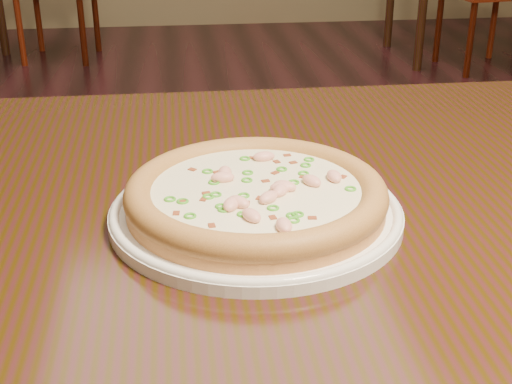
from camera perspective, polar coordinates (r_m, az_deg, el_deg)
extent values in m
cube|color=black|center=(0.79, 8.22, -1.35)|extent=(1.20, 0.80, 0.04)
cylinder|color=white|center=(0.72, 0.00, -1.75)|extent=(0.29, 0.29, 0.01)
torus|color=white|center=(0.71, 0.00, -1.31)|extent=(0.29, 0.29, 0.01)
cylinder|color=#C28848|center=(0.71, 0.00, -0.66)|extent=(0.26, 0.26, 0.02)
torus|color=#B27E44|center=(0.71, 0.00, 0.00)|extent=(0.26, 0.26, 0.03)
cylinder|color=#E8ECC4|center=(0.70, 0.00, 0.18)|extent=(0.21, 0.21, 0.00)
ellipsoid|color=#F2B29E|center=(0.71, 4.47, 0.90)|extent=(0.02, 0.03, 0.01)
ellipsoid|color=#F2B29E|center=(0.64, -0.36, -1.89)|extent=(0.02, 0.03, 0.01)
ellipsoid|color=#F2B29E|center=(0.62, 2.25, -2.68)|extent=(0.01, 0.02, 0.01)
ellipsoid|color=#F2B29E|center=(0.70, 2.10, 0.37)|extent=(0.02, 0.01, 0.01)
ellipsoid|color=#F2B29E|center=(0.77, 0.64, 2.85)|extent=(0.03, 0.02, 0.01)
ellipsoid|color=#F2B29E|center=(0.66, -2.01, -0.99)|extent=(0.02, 0.03, 0.01)
ellipsoid|color=#F2B29E|center=(0.73, -2.51, 1.58)|extent=(0.02, 0.03, 0.01)
ellipsoid|color=#F2B29E|center=(0.72, 6.27, 1.26)|extent=(0.02, 0.03, 0.01)
ellipsoid|color=#F2B29E|center=(0.66, -1.38, -0.80)|extent=(0.03, 0.03, 0.01)
ellipsoid|color=#F2B29E|center=(0.69, 1.95, 0.16)|extent=(0.02, 0.03, 0.01)
ellipsoid|color=#F2B29E|center=(0.70, 2.32, 0.47)|extent=(0.03, 0.02, 0.01)
ellipsoid|color=#F2B29E|center=(0.72, -2.68, 1.17)|extent=(0.02, 0.01, 0.01)
ellipsoid|color=#F2B29E|center=(0.67, 1.01, -0.43)|extent=(0.03, 0.03, 0.01)
cube|color=maroon|center=(0.74, -3.15, 1.54)|extent=(0.01, 0.01, 0.00)
cube|color=maroon|center=(0.75, -5.12, 1.74)|extent=(0.01, 0.01, 0.00)
cube|color=maroon|center=(0.76, 1.66, 2.38)|extent=(0.01, 0.01, 0.00)
cube|color=maroon|center=(0.64, 4.52, -2.15)|extent=(0.01, 0.01, 0.00)
cube|color=maroon|center=(0.63, 2.41, -2.57)|extent=(0.01, 0.01, 0.00)
cube|color=maroon|center=(0.73, 3.82, 1.13)|extent=(0.01, 0.01, 0.00)
cube|color=maroon|center=(0.77, -0.31, 2.69)|extent=(0.01, 0.01, 0.00)
cube|color=maroon|center=(0.63, -3.55, -2.76)|extent=(0.01, 0.01, 0.00)
cube|color=maroon|center=(0.67, -0.76, -0.96)|extent=(0.01, 0.01, 0.00)
cube|color=maroon|center=(0.64, 1.35, -2.12)|extent=(0.01, 0.01, 0.00)
cube|color=maroon|center=(0.72, 0.77, 0.82)|extent=(0.01, 0.01, 0.00)
cube|color=maroon|center=(0.68, 0.29, -0.56)|extent=(0.01, 0.01, 0.00)
cube|color=maroon|center=(0.68, -5.80, -0.79)|extent=(0.01, 0.01, 0.00)
cube|color=maroon|center=(0.74, 1.53, 1.48)|extent=(0.01, 0.01, 0.00)
cube|color=maroon|center=(0.73, 6.97, 1.15)|extent=(0.01, 0.01, 0.00)
cube|color=maroon|center=(0.66, -6.39, -1.76)|extent=(0.01, 0.01, 0.00)
cube|color=maroon|center=(0.78, 2.51, 2.90)|extent=(0.01, 0.01, 0.00)
cube|color=maroon|center=(0.69, -4.00, -0.15)|extent=(0.01, 0.01, 0.00)
cube|color=maroon|center=(0.76, 2.99, 2.31)|extent=(0.01, 0.01, 0.00)
cube|color=maroon|center=(0.68, -4.22, -0.65)|extent=(0.01, 0.01, 0.00)
torus|color=green|center=(0.74, 3.82, 1.48)|extent=(0.02, 0.02, 0.00)
torus|color=green|center=(0.72, -0.73, 0.94)|extent=(0.01, 0.01, 0.00)
torus|color=green|center=(0.66, 1.37, -1.29)|extent=(0.02, 0.02, 0.00)
torus|color=green|center=(0.74, -0.67, 1.55)|extent=(0.01, 0.01, 0.00)
torus|color=green|center=(0.65, -1.05, -1.79)|extent=(0.01, 0.01, 0.00)
torus|color=green|center=(0.66, -2.60, -1.42)|extent=(0.02, 0.02, 0.00)
torus|color=green|center=(0.71, 3.03, 0.77)|extent=(0.02, 0.02, 0.00)
torus|color=green|center=(0.68, -6.90, -0.58)|extent=(0.02, 0.02, 0.00)
torus|color=green|center=(0.66, -2.81, -1.17)|extent=(0.02, 0.02, 0.00)
torus|color=green|center=(0.68, -0.99, -0.30)|extent=(0.02, 0.02, 0.00)
torus|color=green|center=(0.77, 4.26, 2.60)|extent=(0.02, 0.02, 0.00)
torus|color=green|center=(0.77, -0.90, 2.68)|extent=(0.02, 0.02, 0.00)
torus|color=green|center=(0.76, 3.99, 2.14)|extent=(0.02, 0.02, 0.00)
torus|color=green|center=(0.64, 3.01, -2.28)|extent=(0.02, 0.02, 0.00)
torus|color=green|center=(0.65, -5.30, -1.93)|extent=(0.02, 0.02, 0.00)
torus|color=green|center=(0.68, -3.83, -0.38)|extent=(0.01, 0.01, 0.00)
torus|color=green|center=(0.69, -3.24, -0.21)|extent=(0.02, 0.02, 0.00)
torus|color=green|center=(0.68, -5.90, -0.76)|extent=(0.02, 0.02, 0.00)
torus|color=green|center=(0.70, 7.57, 0.25)|extent=(0.01, 0.01, 0.00)
torus|color=green|center=(0.65, 3.36, -1.81)|extent=(0.02, 0.02, 0.00)
torus|color=green|center=(0.74, 2.07, 1.83)|extent=(0.02, 0.02, 0.00)
torus|color=green|center=(0.65, 2.91, -1.90)|extent=(0.02, 0.02, 0.00)
torus|color=green|center=(0.71, -3.39, 0.77)|extent=(0.02, 0.02, 0.00)
torus|color=green|center=(0.74, -3.90, 1.65)|extent=(0.02, 0.02, 0.00)
cylinder|color=black|center=(4.17, 13.19, 14.19)|extent=(0.05, 0.05, 0.71)
cylinder|color=#621B08|center=(4.75, -17.03, 13.16)|extent=(0.04, 0.04, 0.41)
cylinder|color=#621B08|center=(4.41, -18.35, 12.17)|extent=(0.04, 0.04, 0.41)
cylinder|color=#621B08|center=(4.66, -12.68, 13.41)|extent=(0.04, 0.04, 0.41)
cylinder|color=#621B08|center=(4.31, -13.71, 12.44)|extent=(0.04, 0.04, 0.41)
cylinder|color=#621B08|center=(4.60, 18.44, 12.63)|extent=(0.04, 0.04, 0.41)
cylinder|color=#621B08|center=(4.12, 16.76, 11.53)|extent=(0.04, 0.04, 0.41)
cylinder|color=#621B08|center=(4.42, 14.40, 12.66)|extent=(0.04, 0.04, 0.41)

